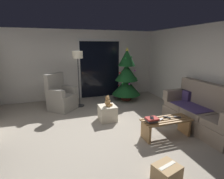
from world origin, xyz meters
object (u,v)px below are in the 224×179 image
object	(u,v)px
ottoman	(107,113)
armchair	(61,97)
book_stack	(152,120)
floor_lamp	(78,60)
coffee_table	(166,125)
teddy_bear_honey	(108,102)
couch	(202,112)
christmas_tree	(126,77)
remote_silver	(160,120)
remote_black	(167,117)
cell_phone	(152,118)
remote_graphite	(177,117)
cardboard_box_taped_mid_floor	(167,173)

from	to	relation	value
ottoman	armchair	bearing A→B (deg)	133.14
book_stack	floor_lamp	world-z (taller)	floor_lamp
coffee_table	book_stack	xyz separation A→B (m)	(-0.38, -0.02, 0.19)
ottoman	book_stack	bearing A→B (deg)	-64.48
coffee_table	teddy_bear_honey	bearing A→B (deg)	128.53
coffee_table	teddy_bear_honey	xyz separation A→B (m)	(-0.96, 1.21, 0.25)
couch	ottoman	distance (m)	2.34
book_stack	christmas_tree	size ratio (longest dim) A/B	0.14
remote_silver	remote_black	size ratio (longest dim) A/B	1.00
cell_phone	floor_lamp	size ratio (longest dim) A/B	0.08
book_stack	christmas_tree	distance (m)	2.82
armchair	floor_lamp	xyz separation A→B (m)	(0.59, 0.13, 1.10)
remote_black	armchair	size ratio (longest dim) A/B	0.14
remote_graphite	remote_silver	xyz separation A→B (m)	(-0.44, -0.00, 0.00)
armchair	floor_lamp	size ratio (longest dim) A/B	0.63
remote_graphite	christmas_tree	world-z (taller)	christmas_tree
christmas_tree	floor_lamp	size ratio (longest dim) A/B	1.06
floor_lamp	teddy_bear_honey	size ratio (longest dim) A/B	6.25
book_stack	ottoman	distance (m)	1.40
couch	teddy_bear_honey	size ratio (longest dim) A/B	6.86
ottoman	remote_graphite	bearing A→B (deg)	-44.51
book_stack	coffee_table	bearing A→B (deg)	3.55
couch	armchair	size ratio (longest dim) A/B	1.73
ottoman	teddy_bear_honey	world-z (taller)	teddy_bear_honey
cell_phone	armchair	world-z (taller)	armchair
cardboard_box_taped_mid_floor	floor_lamp	bearing A→B (deg)	102.13
ottoman	teddy_bear_honey	bearing A→B (deg)	-51.47
remote_black	teddy_bear_honey	bearing A→B (deg)	-89.98
cardboard_box_taped_mid_floor	book_stack	bearing A→B (deg)	71.36
book_stack	cardboard_box_taped_mid_floor	distance (m)	1.18
couch	remote_graphite	world-z (taller)	couch
remote_black	ottoman	world-z (taller)	remote_black
floor_lamp	couch	bearing A→B (deg)	-43.84
coffee_table	couch	bearing A→B (deg)	4.62
remote_silver	floor_lamp	distance (m)	3.12
armchair	ottoman	distance (m)	1.69
remote_graphite	cell_phone	distance (m)	0.67
remote_graphite	teddy_bear_honey	distance (m)	1.74
remote_silver	ottoman	size ratio (longest dim) A/B	0.35
remote_graphite	cardboard_box_taped_mid_floor	xyz separation A→B (m)	(-1.01, -1.09, -0.30)
couch	remote_black	size ratio (longest dim) A/B	12.54
ottoman	cardboard_box_taped_mid_floor	bearing A→B (deg)	-84.24
cell_phone	couch	bearing A→B (deg)	31.76
remote_silver	ottoman	distance (m)	1.49
cell_phone	remote_graphite	bearing A→B (deg)	30.04
coffee_table	ottoman	bearing A→B (deg)	128.53
couch	book_stack	size ratio (longest dim) A/B	7.36
christmas_tree	cardboard_box_taped_mid_floor	distance (m)	3.99
armchair	floor_lamp	bearing A→B (deg)	12.63
christmas_tree	teddy_bear_honey	distance (m)	1.92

